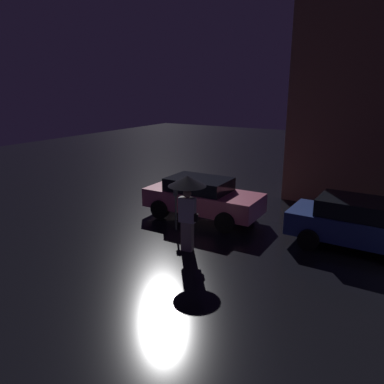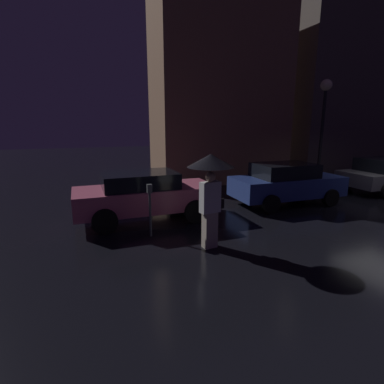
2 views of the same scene
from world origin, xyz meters
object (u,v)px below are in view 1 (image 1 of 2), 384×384
Objects in this scene: parking_meter at (176,205)px; pedestrian_with_umbrella at (187,193)px; parked_car_blue at (360,223)px; parked_car_pink at (202,197)px.

pedestrian_with_umbrella is at bearing -45.24° from parking_meter.
pedestrian_with_umbrella reaches higher than parking_meter.
parked_car_blue is at bearing -157.13° from pedestrian_with_umbrella.
parked_car_pink is 1.88× the size of pedestrian_with_umbrella.
parked_car_pink reaches higher than parking_meter.
parked_car_pink is 2.93m from pedestrian_with_umbrella.
parked_car_blue is 5.46m from parking_meter.
parking_meter is at bearing -54.95° from pedestrian_with_umbrella.
parked_car_blue reaches higher than parking_meter.
parked_car_pink is at bearing -78.82° from pedestrian_with_umbrella.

